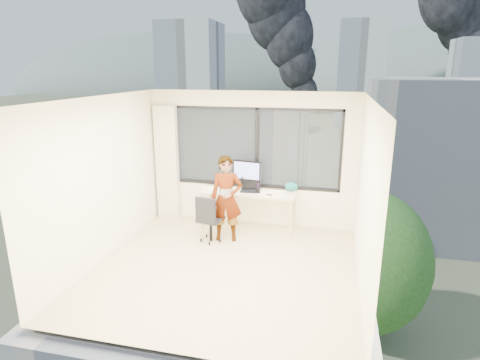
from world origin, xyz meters
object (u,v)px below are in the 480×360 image
(laptop, at_px, (250,185))
(handbag, at_px, (291,187))
(desk, at_px, (248,210))
(monitor, at_px, (247,175))
(chair, at_px, (211,218))
(person, at_px, (226,199))
(game_console, at_px, (224,184))

(laptop, relative_size, handbag, 1.67)
(desk, bearing_deg, laptop, 19.65)
(desk, height_order, monitor, monitor)
(desk, distance_m, chair, 0.91)
(chair, xyz_separation_m, handbag, (1.32, 0.92, 0.40))
(person, bearing_deg, handbag, 25.33)
(monitor, xyz_separation_m, handbag, (0.86, 0.04, -0.19))
(person, distance_m, game_console, 0.84)
(desk, distance_m, laptop, 0.50)
(desk, xyz_separation_m, laptop, (0.04, 0.02, 0.50))
(monitor, bearing_deg, desk, -60.64)
(game_console, distance_m, laptop, 0.59)
(chair, bearing_deg, laptop, 63.86)
(laptop, bearing_deg, monitor, 120.21)
(monitor, relative_size, laptop, 1.44)
(desk, distance_m, handbag, 0.94)
(desk, bearing_deg, chair, -124.93)
(desk, relative_size, handbag, 7.62)
(game_console, bearing_deg, chair, -97.98)
(person, bearing_deg, game_console, 96.78)
(game_console, distance_m, handbag, 1.32)
(chair, distance_m, laptop, 1.03)
(person, distance_m, handbag, 1.32)
(chair, distance_m, monitor, 1.16)
(laptop, bearing_deg, chair, -133.52)
(game_console, relative_size, laptop, 0.84)
(game_console, bearing_deg, desk, -28.59)
(game_console, bearing_deg, laptop, -25.79)
(chair, relative_size, handbag, 3.75)
(handbag, bearing_deg, game_console, -162.61)
(monitor, bearing_deg, person, -97.08)
(person, relative_size, game_console, 4.67)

